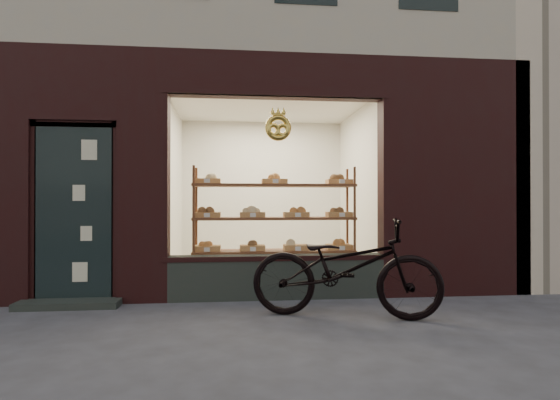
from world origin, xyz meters
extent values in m
plane|color=#373739|center=(0.00, 0.00, 0.00)|extent=(90.00, 90.00, 0.00)
cube|color=#222A25|center=(0.45, 2.12, 0.28)|extent=(2.70, 0.25, 0.55)
cube|color=black|center=(-2.00, 2.06, 1.10)|extent=(0.90, 0.04, 2.15)
cube|color=#222A25|center=(-2.00, 1.90, 0.04)|extent=(1.15, 0.35, 0.08)
torus|color=gold|center=(0.45, 2.02, 2.15)|extent=(0.33, 0.07, 0.33)
cube|color=#552612|center=(0.45, 2.55, 0.05)|extent=(2.20, 0.45, 0.04)
cube|color=#552612|center=(0.45, 2.55, 0.55)|extent=(2.20, 0.45, 0.03)
cube|color=#552612|center=(0.45, 2.55, 1.00)|extent=(2.20, 0.45, 0.04)
cube|color=#552612|center=(0.45, 2.55, 1.45)|extent=(2.20, 0.45, 0.04)
cylinder|color=#552612|center=(-0.62, 2.35, 0.85)|extent=(0.04, 0.04, 1.70)
cylinder|color=#552612|center=(1.52, 2.35, 0.85)|extent=(0.04, 0.04, 1.70)
cylinder|color=#552612|center=(-0.62, 2.75, 0.85)|extent=(0.04, 0.04, 1.70)
cylinder|color=#552612|center=(1.52, 2.75, 0.85)|extent=(0.04, 0.04, 1.70)
cube|color=#AF7C45|center=(-0.45, 2.55, 0.60)|extent=(0.34, 0.24, 0.07)
sphere|color=orange|center=(-0.45, 2.55, 0.69)|extent=(0.11, 0.11, 0.11)
cube|color=white|center=(-0.45, 2.36, 0.60)|extent=(0.07, 0.01, 0.05)
cube|color=#AF7C45|center=(0.15, 2.55, 0.60)|extent=(0.34, 0.24, 0.07)
sphere|color=#4D301F|center=(0.15, 2.55, 0.69)|extent=(0.11, 0.11, 0.11)
cube|color=white|center=(0.15, 2.36, 0.60)|extent=(0.08, 0.01, 0.05)
cube|color=#AF7C45|center=(0.75, 2.55, 0.60)|extent=(0.34, 0.24, 0.07)
sphere|color=#DDB982|center=(0.75, 2.55, 0.69)|extent=(0.11, 0.11, 0.11)
cube|color=white|center=(0.75, 2.36, 0.60)|extent=(0.07, 0.01, 0.05)
cube|color=#AF7C45|center=(1.35, 2.55, 0.60)|extent=(0.34, 0.24, 0.07)
sphere|color=orange|center=(1.35, 2.55, 0.69)|extent=(0.11, 0.11, 0.11)
cube|color=white|center=(1.35, 2.36, 0.60)|extent=(0.08, 0.01, 0.05)
cube|color=#AF7C45|center=(-0.45, 2.55, 1.05)|extent=(0.34, 0.24, 0.07)
sphere|color=#4D301F|center=(-0.45, 2.55, 1.14)|extent=(0.11, 0.11, 0.11)
cube|color=white|center=(-0.45, 2.36, 1.05)|extent=(0.07, 0.01, 0.06)
cube|color=#AF7C45|center=(0.15, 2.55, 1.05)|extent=(0.34, 0.24, 0.07)
sphere|color=#DDB982|center=(0.15, 2.55, 1.14)|extent=(0.11, 0.11, 0.11)
cube|color=white|center=(0.15, 2.36, 1.05)|extent=(0.08, 0.01, 0.06)
cube|color=#AF7C45|center=(0.75, 2.55, 1.05)|extent=(0.34, 0.24, 0.07)
sphere|color=orange|center=(0.75, 2.55, 1.14)|extent=(0.11, 0.11, 0.11)
cube|color=white|center=(0.75, 2.36, 1.05)|extent=(0.07, 0.01, 0.06)
cube|color=#AF7C45|center=(1.35, 2.55, 1.05)|extent=(0.34, 0.24, 0.07)
sphere|color=#4D301F|center=(1.35, 2.55, 1.14)|extent=(0.11, 0.11, 0.11)
cube|color=white|center=(1.35, 2.36, 1.05)|extent=(0.08, 0.01, 0.06)
cube|color=#AF7C45|center=(-0.45, 2.55, 1.50)|extent=(0.34, 0.24, 0.07)
sphere|color=#DDB982|center=(-0.45, 2.55, 1.59)|extent=(0.11, 0.11, 0.11)
cube|color=white|center=(-0.45, 2.36, 1.50)|extent=(0.07, 0.01, 0.06)
cube|color=#AF7C45|center=(0.45, 2.55, 1.50)|extent=(0.34, 0.24, 0.07)
sphere|color=orange|center=(0.45, 2.55, 1.59)|extent=(0.11, 0.11, 0.11)
cube|color=white|center=(0.45, 2.36, 1.50)|extent=(0.07, 0.01, 0.06)
cube|color=#AF7C45|center=(1.35, 2.55, 1.50)|extent=(0.34, 0.24, 0.07)
sphere|color=#4D301F|center=(1.35, 2.55, 1.59)|extent=(0.11, 0.11, 0.11)
cube|color=white|center=(1.35, 2.36, 1.50)|extent=(0.08, 0.01, 0.06)
imported|color=black|center=(1.08, 1.14, 0.52)|extent=(2.11, 1.22, 1.05)
camera|label=1|loc=(-0.08, -3.39, 1.21)|focal=28.00mm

